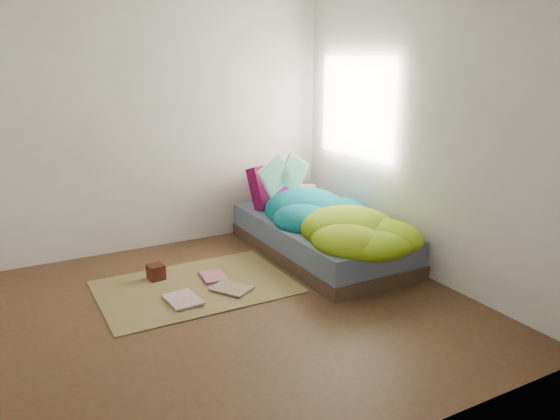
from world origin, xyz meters
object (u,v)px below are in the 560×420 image
object	(u,v)px
bed	(320,238)
wooden_box	(156,272)
floor_book_b	(202,278)
open_book	(285,165)
pillow_magenta	(269,186)
floor_book_a	(169,303)

from	to	relation	value
bed	wooden_box	bearing A→B (deg)	175.01
floor_book_b	open_book	bearing A→B (deg)	31.43
pillow_magenta	floor_book_a	distance (m)	1.96
wooden_box	floor_book_b	size ratio (longest dim) A/B	0.48
pillow_magenta	open_book	xyz separation A→B (m)	(0.03, -0.29, 0.27)
pillow_magenta	open_book	bearing A→B (deg)	-102.80
open_book	floor_book_b	distance (m)	1.48
pillow_magenta	floor_book_a	world-z (taller)	pillow_magenta
floor_book_a	wooden_box	bearing A→B (deg)	79.14
pillow_magenta	wooden_box	distance (m)	1.63
open_book	floor_book_a	xyz separation A→B (m)	(-1.53, -0.86, -0.81)
pillow_magenta	floor_book_b	bearing A→B (deg)	-161.57
wooden_box	pillow_magenta	bearing A→B (deg)	22.54
wooden_box	floor_book_b	world-z (taller)	wooden_box
floor_book_a	floor_book_b	size ratio (longest dim) A/B	1.19
pillow_magenta	open_book	world-z (taller)	open_book
bed	floor_book_b	size ratio (longest dim) A/B	7.25
bed	open_book	size ratio (longest dim) A/B	3.90
pillow_magenta	wooden_box	world-z (taller)	pillow_magenta
wooden_box	bed	bearing A→B (deg)	-4.99
bed	pillow_magenta	size ratio (longest dim) A/B	4.49
floor_book_b	pillow_magenta	bearing A→B (deg)	43.00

